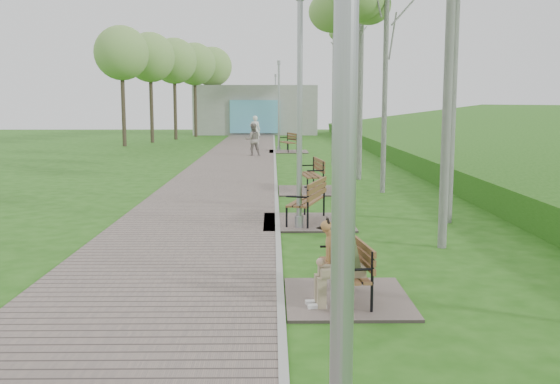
# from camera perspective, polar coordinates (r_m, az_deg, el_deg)

# --- Properties ---
(walkway) EXTENTS (3.50, 67.00, 0.04)m
(walkway) POSITION_cam_1_polar(r_m,az_deg,el_deg) (23.28, -4.74, 1.81)
(walkway) COLOR #6C5D58
(walkway) RESTS_ON ground
(kerb) EXTENTS (0.10, 67.00, 0.05)m
(kerb) POSITION_cam_1_polar(r_m,az_deg,el_deg) (23.22, -0.43, 1.83)
(kerb) COLOR #999993
(kerb) RESTS_ON ground
(building_north) EXTENTS (10.00, 5.20, 4.00)m
(building_north) POSITION_cam_1_polar(r_m,az_deg,el_deg) (52.58, -2.22, 7.50)
(building_north) COLOR #9E9E99
(building_north) RESTS_ON ground
(bench_main) EXTENTS (1.63, 1.81, 1.42)m
(bench_main) POSITION_cam_1_polar(r_m,az_deg,el_deg) (8.25, 5.62, -7.26)
(bench_main) COLOR #6C5D58
(bench_main) RESTS_ON ground
(bench_second) EXTENTS (1.92, 2.13, 1.18)m
(bench_second) POSITION_cam_1_polar(r_m,az_deg,el_deg) (13.49, 2.42, -1.93)
(bench_second) COLOR #6C5D58
(bench_second) RESTS_ON ground
(bench_third) EXTENTS (1.95, 2.16, 1.20)m
(bench_third) POSITION_cam_1_polar(r_m,az_deg,el_deg) (18.34, 2.82, 0.75)
(bench_third) COLOR #6C5D58
(bench_third) RESTS_ON ground
(bench_far) EXTENTS (2.04, 2.26, 1.25)m
(bench_far) POSITION_cam_1_polar(r_m,az_deg,el_deg) (33.12, 0.72, 4.08)
(bench_far) COLOR #6C5D58
(bench_far) RESTS_ON ground
(lamp_post_near) EXTENTS (0.23, 0.23, 5.88)m
(lamp_post_near) POSITION_cam_1_polar(r_m,az_deg,el_deg) (3.47, 6.01, 10.93)
(lamp_post_near) COLOR #9FA2A7
(lamp_post_near) RESTS_ON ground
(lamp_post_second) EXTENTS (0.19, 0.19, 4.79)m
(lamp_post_second) POSITION_cam_1_polar(r_m,az_deg,el_deg) (12.61, 1.80, 6.60)
(lamp_post_second) COLOR #9FA2A7
(lamp_post_second) RESTS_ON ground
(lamp_post_third) EXTENTS (0.19, 0.19, 4.79)m
(lamp_post_third) POSITION_cam_1_polar(r_m,az_deg,el_deg) (33.40, -0.10, 7.56)
(lamp_post_third) COLOR #9FA2A7
(lamp_post_third) RESTS_ON ground
(lamp_post_far) EXTENTS (0.19, 0.19, 4.92)m
(lamp_post_far) POSITION_cam_1_polar(r_m,az_deg,el_deg) (51.74, -0.41, 7.83)
(lamp_post_far) COLOR #9FA2A7
(lamp_post_far) RESTS_ON ground
(pedestrian_near) EXTENTS (0.71, 0.52, 1.80)m
(pedestrian_near) POSITION_cam_1_polar(r_m,az_deg,el_deg) (38.90, -2.29, 5.67)
(pedestrian_near) COLOR white
(pedestrian_near) RESTS_ON ground
(pedestrian_far) EXTENTS (0.88, 0.74, 1.60)m
(pedestrian_far) POSITION_cam_1_polar(r_m,az_deg,el_deg) (30.55, -2.50, 4.80)
(pedestrian_far) COLOR gray
(pedestrian_far) RESTS_ON ground
(birch_far_b) EXTENTS (2.42, 2.42, 8.52)m
(birch_far_b) POSITION_cam_1_polar(r_m,az_deg,el_deg) (26.26, 5.07, 17.11)
(birch_far_b) COLOR silver
(birch_far_b) RESTS_ON ground
(birch_distant_b) EXTENTS (2.73, 2.73, 10.29)m
(birch_distant_b) POSITION_cam_1_polar(r_m,az_deg,el_deg) (47.45, 6.37, 14.75)
(birch_distant_b) COLOR silver
(birch_distant_b) RESTS_ON ground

